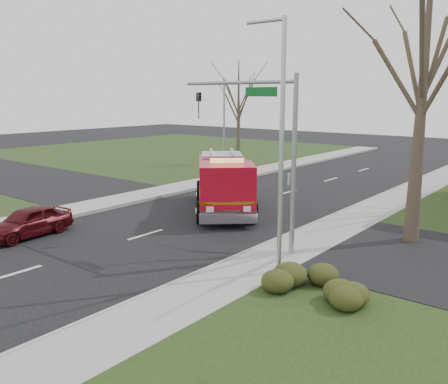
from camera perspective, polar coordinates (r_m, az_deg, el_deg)
The scene contains 11 objects.
ground at distance 21.21m, azimuth -9.41°, elevation -5.10°, with size 120.00×120.00×0.00m, color black.
sidewalk_right at distance 17.27m, azimuth 4.63°, elevation -8.61°, with size 2.40×80.00×0.15m, color #9A9994.
sidewalk_left at distance 26.01m, azimuth -18.60°, elevation -2.29°, with size 2.40×80.00×0.15m, color #9A9994.
hedge_corner at distance 14.96m, azimuth 11.49°, elevation -9.99°, with size 2.80×2.00×0.90m, color #283212.
bare_tree_near at distance 20.35m, azimuth 23.04°, elevation 14.59°, with size 6.00×6.00×12.00m.
bare_tree_left at distance 41.93m, azimuth 1.77°, elevation 10.89°, with size 4.50×4.50×9.00m.
traffic_signal_mast at distance 18.07m, azimuth 4.95°, elevation 7.34°, with size 5.29×0.18×6.80m.
streetlight_pole at distance 15.36m, azimuth 6.76°, elevation 6.00°, with size 1.48×0.16×8.40m.
utility_pole_far at distance 35.31m, azimuth 0.01°, elevation 7.43°, with size 0.14×0.14×7.00m, color gray.
fire_engine at distance 24.98m, azimuth 0.01°, elevation 0.88°, with size 7.07×7.47×3.10m.
parked_car_maroon at distance 22.23m, azimuth -22.48°, elevation -3.31°, with size 1.56×3.87×1.32m, color #450B10.
Camera 1 is at (15.25, -13.47, 6.00)m, focal length 38.00 mm.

